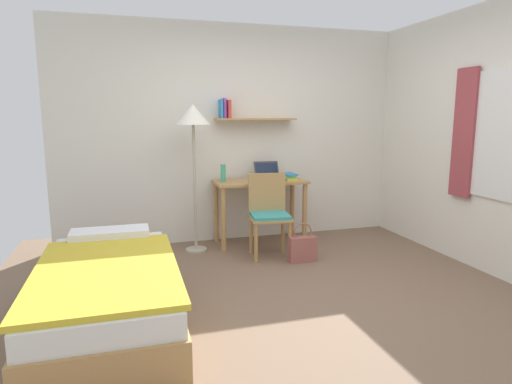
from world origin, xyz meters
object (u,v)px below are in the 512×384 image
at_px(desk, 260,193).
at_px(water_bottle, 223,173).
at_px(desk_chair, 269,211).
at_px(standing_lamp, 193,123).
at_px(handbag, 302,248).
at_px(laptop, 268,175).
at_px(bed, 109,293).
at_px(book_stack, 289,177).

xyz_separation_m(desk, water_bottle, (-0.44, 0.03, 0.25)).
height_order(desk, desk_chair, desk_chair).
xyz_separation_m(desk_chair, standing_lamp, (-0.75, 0.38, 0.95)).
xyz_separation_m(water_bottle, handbag, (0.67, -0.81, -0.72)).
relative_size(water_bottle, handbag, 0.48).
relative_size(standing_lamp, laptop, 5.35).
xyz_separation_m(bed, handbag, (1.91, 0.90, -0.09)).
distance_m(bed, water_bottle, 2.21).
relative_size(standing_lamp, water_bottle, 8.15).
distance_m(water_bottle, book_stack, 0.80).
distance_m(desk_chair, water_bottle, 0.74).
bearing_deg(laptop, desk_chair, -106.16).
bearing_deg(bed, standing_lamp, 60.91).
bearing_deg(desk, laptop, 27.49).
bearing_deg(desk_chair, book_stack, 47.54).
bearing_deg(bed, water_bottle, 54.09).
bearing_deg(laptop, desk, -152.51).
relative_size(standing_lamp, handbag, 3.92).
bearing_deg(water_bottle, desk_chair, -51.39).
bearing_deg(water_bottle, laptop, 3.53).
bearing_deg(book_stack, desk, 172.30).
relative_size(desk_chair, laptop, 2.92).
bearing_deg(laptop, bed, -135.76).
bearing_deg(standing_lamp, laptop, 9.36).
relative_size(laptop, book_stack, 1.28).
bearing_deg(book_stack, handbag, -99.09).
height_order(standing_lamp, book_stack, standing_lamp).
xyz_separation_m(standing_lamp, book_stack, (1.14, 0.04, -0.64)).
distance_m(standing_lamp, laptop, 1.11).
distance_m(desk_chair, handbag, 0.54).
bearing_deg(handbag, desk_chair, 131.29).
bearing_deg(desk_chair, handbag, -48.71).
bearing_deg(desk, handbag, -73.54).
xyz_separation_m(bed, desk_chair, (1.64, 1.21, 0.26)).
bearing_deg(standing_lamp, handbag, -34.19).
bearing_deg(standing_lamp, desk, 6.49).
bearing_deg(bed, book_stack, 38.94).
bearing_deg(desk, standing_lamp, -173.51).
bearing_deg(desk, water_bottle, 176.72).
bearing_deg(handbag, desk, 106.46).
relative_size(desk, standing_lamp, 0.65).
bearing_deg(water_bottle, standing_lamp, -161.87).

